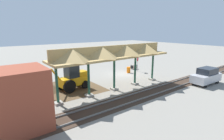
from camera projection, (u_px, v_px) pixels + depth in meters
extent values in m
plane|color=gray|center=(122.00, 74.00, 26.04)|extent=(120.00, 120.00, 0.00)
cube|color=brown|center=(62.00, 89.00, 19.40)|extent=(8.19, 7.00, 0.01)
cube|color=#9E998E|center=(152.00, 79.00, 23.13)|extent=(0.70, 0.70, 0.20)
cylinder|color=#1E4C38|center=(153.00, 67.00, 22.74)|extent=(0.24, 0.24, 3.60)
cube|color=#9E998E|center=(135.00, 83.00, 21.24)|extent=(0.70, 0.70, 0.20)
cylinder|color=#1E4C38|center=(135.00, 70.00, 20.86)|extent=(0.24, 0.24, 3.60)
cube|color=#9E998E|center=(114.00, 89.00, 19.36)|extent=(0.70, 0.70, 0.20)
cylinder|color=#1E4C38|center=(114.00, 74.00, 18.98)|extent=(0.24, 0.24, 3.60)
cube|color=#9E998E|center=(89.00, 95.00, 17.48)|extent=(0.70, 0.70, 0.20)
cylinder|color=#1E4C38|center=(89.00, 79.00, 17.10)|extent=(0.24, 0.24, 3.60)
cube|color=#9E998E|center=(58.00, 103.00, 15.60)|extent=(0.70, 0.70, 0.20)
cylinder|color=#1E4C38|center=(57.00, 85.00, 15.22)|extent=(0.24, 0.24, 3.60)
cube|color=tan|center=(114.00, 57.00, 18.55)|extent=(13.92, 3.20, 0.20)
cube|color=tan|center=(114.00, 51.00, 18.40)|extent=(13.92, 0.20, 1.10)
pyramid|color=tan|center=(145.00, 48.00, 21.22)|extent=(2.86, 3.20, 1.10)
pyramid|color=tan|center=(126.00, 49.00, 19.34)|extent=(2.86, 3.20, 1.10)
pyramid|color=tan|center=(102.00, 52.00, 17.46)|extent=(2.86, 3.20, 1.10)
pyramid|color=tan|center=(72.00, 54.00, 15.58)|extent=(2.86, 3.20, 1.10)
cube|color=slate|center=(161.00, 85.00, 20.57)|extent=(60.00, 0.08, 0.15)
cube|color=slate|center=(172.00, 89.00, 19.46)|extent=(60.00, 0.08, 0.15)
cube|color=#38281E|center=(166.00, 88.00, 20.03)|extent=(60.00, 2.58, 0.03)
cylinder|color=gray|center=(138.00, 65.00, 27.53)|extent=(0.06, 0.06, 2.17)
cylinder|color=red|center=(138.00, 59.00, 27.32)|extent=(0.69, 0.37, 0.76)
cube|color=orange|center=(74.00, 81.00, 19.31)|extent=(3.35, 1.72, 0.90)
cube|color=#1E262D|center=(72.00, 71.00, 18.91)|extent=(1.45, 1.33, 1.40)
cube|color=orange|center=(81.00, 73.00, 19.86)|extent=(1.29, 1.24, 0.50)
cylinder|color=black|center=(63.00, 84.00, 19.20)|extent=(1.43, 0.49, 1.40)
cylinder|color=black|center=(70.00, 87.00, 18.22)|extent=(1.43, 0.49, 1.40)
cylinder|color=black|center=(79.00, 82.00, 20.63)|extent=(0.93, 0.42, 0.90)
cylinder|color=black|center=(85.00, 84.00, 19.74)|extent=(0.93, 0.42, 0.90)
cylinder|color=orange|center=(56.00, 74.00, 17.64)|extent=(1.08, 0.32, 1.41)
cylinder|color=orange|center=(47.00, 77.00, 17.05)|extent=(0.98, 0.29, 1.51)
cube|color=#47474C|center=(44.00, 85.00, 16.93)|extent=(0.70, 0.87, 0.40)
cone|color=brown|center=(50.00, 90.00, 19.28)|extent=(6.17, 6.17, 1.30)
cylinder|color=#9E9384|center=(134.00, 67.00, 29.42)|extent=(1.23, 0.99, 0.80)
cylinder|color=black|center=(132.00, 67.00, 29.02)|extent=(0.12, 0.51, 0.52)
cube|color=brown|center=(10.00, 102.00, 10.99)|extent=(4.50, 3.27, 4.14)
cube|color=#B7B7BC|center=(206.00, 78.00, 21.27)|extent=(4.29, 1.97, 0.95)
cube|color=#1E232B|center=(208.00, 71.00, 21.19)|extent=(2.43, 1.66, 0.73)
cylinder|color=black|center=(205.00, 85.00, 20.02)|extent=(0.61, 0.23, 0.60)
cylinder|color=black|center=(193.00, 82.00, 21.20)|extent=(0.61, 0.23, 0.60)
cylinder|color=black|center=(217.00, 81.00, 21.55)|extent=(0.61, 0.23, 0.60)
cylinder|color=black|center=(205.00, 78.00, 22.73)|extent=(0.61, 0.23, 0.60)
cylinder|color=orange|center=(128.00, 70.00, 26.83)|extent=(0.56, 0.56, 0.90)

